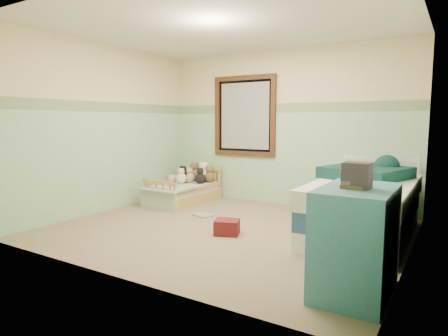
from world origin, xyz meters
The scene contains 31 objects.
floor centered at (0.00, 0.00, -0.01)m, with size 4.20×3.60×0.02m, color #816F56.
ceiling centered at (0.00, 0.00, 2.51)m, with size 4.20×3.60×0.02m, color silver.
wall_back centered at (0.00, 1.80, 1.25)m, with size 4.20×0.04×2.50m, color beige.
wall_front centered at (0.00, -1.80, 1.25)m, with size 4.20×0.04×2.50m, color beige.
wall_left centered at (-2.10, 0.00, 1.25)m, with size 0.04×3.60×2.50m, color beige.
wall_right centered at (2.10, 0.00, 1.25)m, with size 0.04×3.60×2.50m, color beige.
wainscot_mint centered at (0.00, 1.79, 0.75)m, with size 4.20×0.01×1.50m, color #84C189.
border_strip centered at (0.00, 1.79, 1.57)m, with size 4.20×0.01×0.15m, color #33613D.
window_frame centered at (-0.70, 1.76, 1.45)m, with size 1.16×0.06×1.36m, color #32180B.
window_blinds centered at (-0.70, 1.77, 1.45)m, with size 0.92×0.01×1.12m, color #ADADAB.
toddler_bed_frame centered at (-1.45, 1.05, 0.08)m, with size 0.66×1.32×0.17m, color olive.
toddler_mattress centered at (-1.45, 1.05, 0.23)m, with size 0.60×1.26×0.12m, color white.
patchwork_quilt centered at (-1.45, 0.64, 0.30)m, with size 0.71×0.66×0.03m, color #77A2B9.
plush_bed_brown centered at (-1.60, 1.55, 0.40)m, with size 0.22×0.22×0.22m, color brown.
plush_bed_white centered at (-1.40, 1.55, 0.41)m, with size 0.24×0.24×0.24m, color silver.
plush_bed_tan centered at (-1.55, 1.33, 0.38)m, with size 0.18×0.18×0.18m, color tan.
plush_bed_dark centered at (-1.32, 1.33, 0.38)m, with size 0.18×0.18×0.18m, color black.
plush_floor_cream centered at (-1.91, 1.30, 0.14)m, with size 0.28×0.28×0.28m, color beige.
plush_floor_tan centered at (-1.48, 0.71, 0.12)m, with size 0.23×0.23×0.23m, color tan.
twin_bed_frame centered at (1.55, 0.59, 0.11)m, with size 1.00×2.01×0.22m, color white.
twin_boxspring centered at (1.55, 0.59, 0.33)m, with size 1.00×2.01×0.22m, color navy.
twin_mattress centered at (1.55, 0.59, 0.55)m, with size 1.04×2.05×0.22m, color #F1E8CE.
teal_blanket centered at (1.50, 0.89, 0.73)m, with size 0.85×0.90×0.14m, color black.
dresser centered at (1.82, -1.02, 0.43)m, with size 0.53×0.85×0.85m, color teal.
book_stack centered at (1.82, -1.08, 0.95)m, with size 0.20×0.15×0.20m, color #40201E.
red_pillow centered at (0.13, -0.19, 0.09)m, with size 0.29×0.25×0.18m, color maroon.
floor_book centered at (-0.63, 0.42, 0.01)m, with size 0.27×0.21×0.03m, color gold.
extra_plush_0 centered at (-1.65, 1.27, 0.39)m, with size 0.20×0.20×0.20m, color black.
extra_plush_1 centered at (-1.26, 1.53, 0.39)m, with size 0.19×0.19×0.19m, color brown.
extra_plush_2 centered at (-1.60, 1.15, 0.38)m, with size 0.18×0.18×0.18m, color beige.
extra_plush_3 centered at (-1.45, 1.58, 0.37)m, with size 0.17×0.17×0.17m, color tan.
Camera 1 is at (2.48, -4.08, 1.36)m, focal length 30.96 mm.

